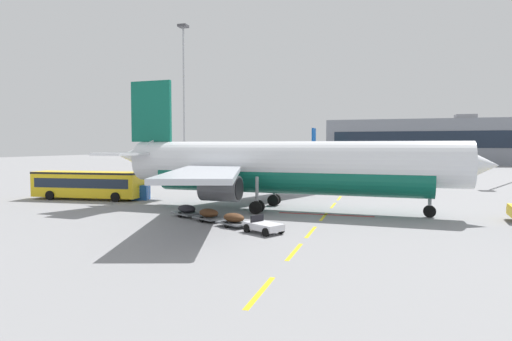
{
  "coord_description": "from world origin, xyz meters",
  "views": [
    {
      "loc": [
        22.6,
        -14.5,
        5.82
      ],
      "look_at": [
        10.52,
        26.64,
        3.36
      ],
      "focal_mm": 30.48,
      "sensor_mm": 36.0,
      "label": 1
    }
  ],
  "objects_px": {
    "uld_cargo_container": "(141,192)",
    "apron_light_mast_near": "(184,84)",
    "baggage_train": "(221,217)",
    "airliner_foreground": "(281,166)",
    "airliner_mid_left": "(322,157)",
    "apron_shuttle_bus": "(88,183)"
  },
  "relations": [
    {
      "from": "uld_cargo_container",
      "to": "apron_light_mast_near",
      "type": "height_order",
      "value": "apron_light_mast_near"
    },
    {
      "from": "apron_shuttle_bus",
      "to": "uld_cargo_container",
      "type": "xyz_separation_m",
      "value": [
        5.72,
        1.36,
        -0.95
      ]
    },
    {
      "from": "airliner_foreground",
      "to": "airliner_mid_left",
      "type": "bearing_deg",
      "value": 94.63
    },
    {
      "from": "apron_shuttle_bus",
      "to": "apron_light_mast_near",
      "type": "xyz_separation_m",
      "value": [
        -7.95,
        40.37,
        16.4
      ]
    },
    {
      "from": "baggage_train",
      "to": "airliner_foreground",
      "type": "bearing_deg",
      "value": 71.59
    },
    {
      "from": "airliner_mid_left",
      "to": "baggage_train",
      "type": "distance_m",
      "value": 73.94
    },
    {
      "from": "airliner_foreground",
      "to": "apron_light_mast_near",
      "type": "xyz_separation_m",
      "value": [
        -29.81,
        42.08,
        14.2
      ]
    },
    {
      "from": "apron_light_mast_near",
      "to": "airliner_mid_left",
      "type": "bearing_deg",
      "value": 44.04
    },
    {
      "from": "airliner_foreground",
      "to": "apron_shuttle_bus",
      "type": "relative_size",
      "value": 2.85
    },
    {
      "from": "baggage_train",
      "to": "uld_cargo_container",
      "type": "distance_m",
      "value": 17.48
    },
    {
      "from": "baggage_train",
      "to": "apron_light_mast_near",
      "type": "relative_size",
      "value": 0.36
    },
    {
      "from": "apron_shuttle_bus",
      "to": "airliner_mid_left",
      "type": "bearing_deg",
      "value": 75.52
    },
    {
      "from": "apron_shuttle_bus",
      "to": "uld_cargo_container",
      "type": "height_order",
      "value": "apron_shuttle_bus"
    },
    {
      "from": "airliner_mid_left",
      "to": "apron_light_mast_near",
      "type": "xyz_separation_m",
      "value": [
        -24.48,
        -23.68,
        15.05
      ]
    },
    {
      "from": "uld_cargo_container",
      "to": "baggage_train",
      "type": "bearing_deg",
      "value": -39.67
    },
    {
      "from": "baggage_train",
      "to": "apron_light_mast_near",
      "type": "xyz_separation_m",
      "value": [
        -27.12,
        50.17,
        17.61
      ]
    },
    {
      "from": "airliner_mid_left",
      "to": "uld_cargo_container",
      "type": "height_order",
      "value": "airliner_mid_left"
    },
    {
      "from": "airliner_foreground",
      "to": "airliner_mid_left",
      "type": "distance_m",
      "value": 65.98
    },
    {
      "from": "airliner_foreground",
      "to": "uld_cargo_container",
      "type": "xyz_separation_m",
      "value": [
        -16.14,
        3.07,
        -3.15
      ]
    },
    {
      "from": "baggage_train",
      "to": "uld_cargo_container",
      "type": "relative_size",
      "value": 5.51
    },
    {
      "from": "airliner_foreground",
      "to": "airliner_mid_left",
      "type": "relative_size",
      "value": 1.28
    },
    {
      "from": "airliner_mid_left",
      "to": "uld_cargo_container",
      "type": "relative_size",
      "value": 14.02
    }
  ]
}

